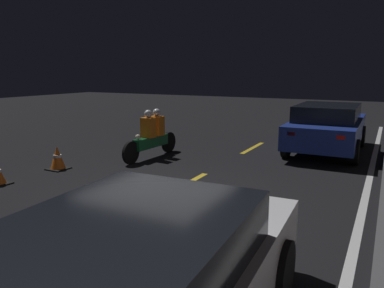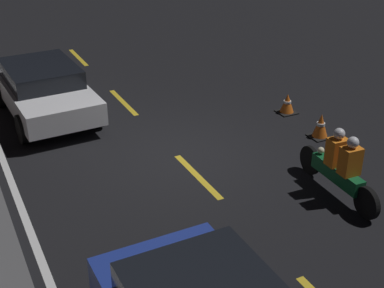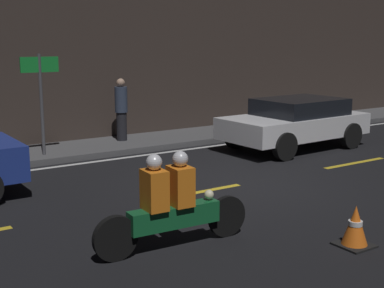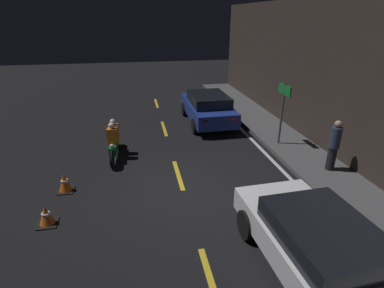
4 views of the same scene
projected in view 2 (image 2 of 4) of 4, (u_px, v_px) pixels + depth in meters
name	position (u px, v px, depth m)	size (l,w,h in m)	color
ground_plane	(177.00, 156.00, 11.93)	(56.00, 56.00, 0.00)	black
lane_dash_c	(198.00, 176.00, 11.13)	(2.00, 0.14, 0.01)	gold
lane_dash_d	(123.00, 102.00, 14.72)	(2.00, 0.14, 0.01)	gold
lane_dash_e	(78.00, 57.00, 18.31)	(2.00, 0.14, 0.01)	gold
lane_solid_kerb	(16.00, 193.00, 10.53)	(25.20, 0.14, 0.01)	silver
sedan_white	(44.00, 89.00, 13.60)	(4.10, 2.13, 1.33)	silver
motorcycle	(340.00, 167.00, 10.18)	(2.39, 0.39, 1.38)	black
traffic_cone_near	(321.00, 126.00, 12.66)	(0.47, 0.47, 0.59)	black
traffic_cone_mid	(287.00, 104.00, 13.97)	(0.48, 0.48, 0.53)	black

